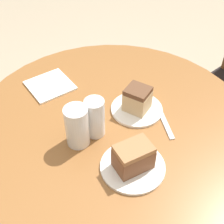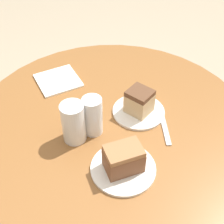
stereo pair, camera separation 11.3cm
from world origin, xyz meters
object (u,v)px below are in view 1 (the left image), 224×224
at_px(plate_far, 133,167).
at_px(cake_slice_far, 133,157).
at_px(cake_slice_near, 137,99).
at_px(glass_water, 95,120).
at_px(glass_lemonade, 77,128).
at_px(plate_near, 137,109).

distance_m(plate_far, cake_slice_far, 0.05).
height_order(cake_slice_near, glass_water, glass_water).
relative_size(plate_far, glass_water, 1.42).
bearing_deg(cake_slice_far, plate_far, 26.57).
height_order(cake_slice_near, cake_slice_far, cake_slice_near).
bearing_deg(glass_water, glass_lemonade, -90.11).
height_order(cake_slice_far, glass_water, glass_water).
distance_m(cake_slice_far, glass_lemonade, 0.21).
xyz_separation_m(plate_near, plate_far, (0.20, -0.19, 0.00)).
xyz_separation_m(plate_far, cake_slice_near, (-0.20, 0.19, 0.05)).
height_order(glass_lemonade, glass_water, glass_lemonade).
bearing_deg(cake_slice_far, cake_slice_near, 136.72).
height_order(plate_far, cake_slice_near, cake_slice_near).
relative_size(glass_lemonade, glass_water, 1.03).
xyz_separation_m(cake_slice_far, glass_water, (-0.20, -0.01, 0.01)).
height_order(cake_slice_far, glass_lemonade, glass_lemonade).
xyz_separation_m(plate_near, glass_lemonade, (0.00, -0.26, 0.06)).
xyz_separation_m(plate_near, glass_water, (0.00, -0.19, 0.06)).
relative_size(plate_far, cake_slice_far, 1.66).
bearing_deg(plate_far, glass_lemonade, -158.77).
bearing_deg(cake_slice_near, glass_water, -89.85).
bearing_deg(plate_near, cake_slice_far, -43.28).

